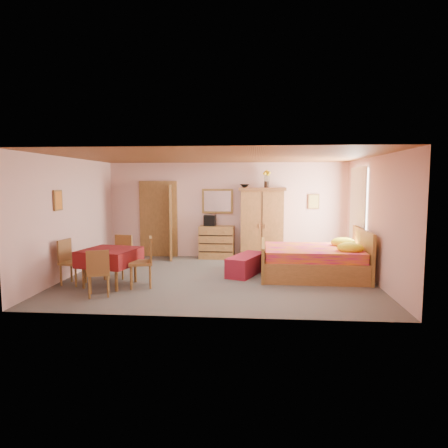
# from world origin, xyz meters

# --- Properties ---
(floor) EXTENTS (6.50, 6.50, 0.00)m
(floor) POSITION_xyz_m (0.00, 0.00, 0.00)
(floor) COLOR #615C56
(floor) RESTS_ON ground
(ceiling) EXTENTS (6.50, 6.50, 0.00)m
(ceiling) POSITION_xyz_m (0.00, 0.00, 2.60)
(ceiling) COLOR brown
(ceiling) RESTS_ON wall_back
(wall_back) EXTENTS (6.50, 0.10, 2.60)m
(wall_back) POSITION_xyz_m (0.00, 2.50, 1.30)
(wall_back) COLOR beige
(wall_back) RESTS_ON floor
(wall_front) EXTENTS (6.50, 0.10, 2.60)m
(wall_front) POSITION_xyz_m (0.00, -2.50, 1.30)
(wall_front) COLOR beige
(wall_front) RESTS_ON floor
(wall_left) EXTENTS (0.10, 5.00, 2.60)m
(wall_left) POSITION_xyz_m (-3.25, 0.00, 1.30)
(wall_left) COLOR beige
(wall_left) RESTS_ON floor
(wall_right) EXTENTS (0.10, 5.00, 2.60)m
(wall_right) POSITION_xyz_m (3.25, 0.00, 1.30)
(wall_right) COLOR beige
(wall_right) RESTS_ON floor
(doorway) EXTENTS (1.06, 0.12, 2.15)m
(doorway) POSITION_xyz_m (-1.90, 2.47, 1.02)
(doorway) COLOR #9E6B35
(doorway) RESTS_ON floor
(window) EXTENTS (0.08, 1.40, 1.95)m
(window) POSITION_xyz_m (3.21, 1.20, 1.45)
(window) COLOR white
(window) RESTS_ON wall_right
(picture_left) EXTENTS (0.04, 0.32, 0.42)m
(picture_left) POSITION_xyz_m (-3.22, -0.60, 1.70)
(picture_left) COLOR orange
(picture_left) RESTS_ON wall_left
(picture_back) EXTENTS (0.30, 0.04, 0.40)m
(picture_back) POSITION_xyz_m (2.35, 2.47, 1.55)
(picture_back) COLOR #D8BF59
(picture_back) RESTS_ON wall_back
(chest_of_drawers) EXTENTS (0.95, 0.49, 0.89)m
(chest_of_drawers) POSITION_xyz_m (-0.25, 2.27, 0.44)
(chest_of_drawers) COLOR #A56E37
(chest_of_drawers) RESTS_ON floor
(wall_mirror) EXTENTS (0.86, 0.07, 0.68)m
(wall_mirror) POSITION_xyz_m (-0.25, 2.48, 1.55)
(wall_mirror) COLOR silver
(wall_mirror) RESTS_ON wall_back
(stereo) EXTENTS (0.33, 0.25, 0.29)m
(stereo) POSITION_xyz_m (-0.44, 2.30, 1.03)
(stereo) COLOR black
(stereo) RESTS_ON chest_of_drawers
(floor_lamp) EXTENTS (0.28, 0.28, 2.01)m
(floor_lamp) POSITION_xyz_m (0.49, 2.31, 1.01)
(floor_lamp) COLOR black
(floor_lamp) RESTS_ON floor
(wardrobe) EXTENTS (1.25, 0.68, 1.92)m
(wardrobe) POSITION_xyz_m (0.98, 2.20, 0.96)
(wardrobe) COLOR #AF743B
(wardrobe) RESTS_ON floor
(sunflower_vase) EXTENTS (0.19, 0.19, 0.46)m
(sunflower_vase) POSITION_xyz_m (1.08, 2.24, 2.15)
(sunflower_vase) COLOR yellow
(sunflower_vase) RESTS_ON wardrobe
(bed) EXTENTS (2.30, 1.82, 1.05)m
(bed) POSITION_xyz_m (2.04, 0.37, 0.52)
(bed) COLOR #C6136C
(bed) RESTS_ON floor
(bench) EXTENTS (0.92, 1.38, 0.43)m
(bench) POSITION_xyz_m (0.59, 0.46, 0.22)
(bench) COLOR maroon
(bench) RESTS_ON floor
(dining_table) EXTENTS (1.19, 1.19, 0.74)m
(dining_table) POSITION_xyz_m (-2.12, -0.75, 0.37)
(dining_table) COLOR maroon
(dining_table) RESTS_ON floor
(chair_south) EXTENTS (0.50, 0.50, 0.87)m
(chair_south) POSITION_xyz_m (-2.05, -1.49, 0.43)
(chair_south) COLOR olive
(chair_south) RESTS_ON floor
(chair_north) EXTENTS (0.49, 0.49, 0.91)m
(chair_north) POSITION_xyz_m (-2.15, -0.08, 0.46)
(chair_north) COLOR olive
(chair_north) RESTS_ON floor
(chair_west) EXTENTS (0.48, 0.48, 0.92)m
(chair_west) POSITION_xyz_m (-2.88, -0.75, 0.46)
(chair_west) COLOR olive
(chair_west) RESTS_ON floor
(chair_east) EXTENTS (0.55, 0.55, 0.99)m
(chair_east) POSITION_xyz_m (-1.47, -0.82, 0.50)
(chair_east) COLOR olive
(chair_east) RESTS_ON floor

